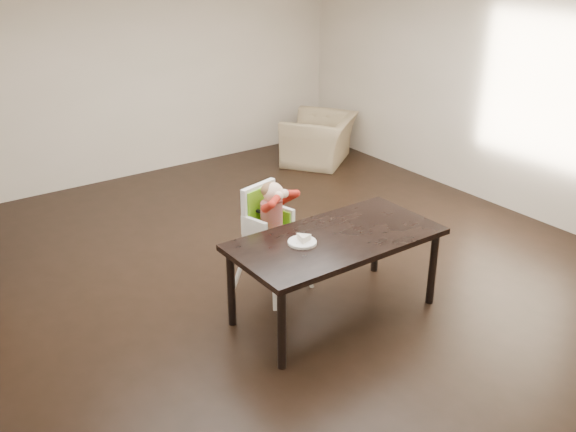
% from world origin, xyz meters
% --- Properties ---
extents(ground, '(7.00, 7.00, 0.00)m').
position_xyz_m(ground, '(0.00, 0.00, 0.00)').
color(ground, black).
rests_on(ground, ground).
extents(room_walls, '(6.02, 7.02, 2.71)m').
position_xyz_m(room_walls, '(0.00, 0.00, 1.86)').
color(room_walls, beige).
rests_on(room_walls, ground).
extents(dining_table, '(1.80, 0.90, 0.75)m').
position_xyz_m(dining_table, '(-0.21, -0.85, 0.67)').
color(dining_table, black).
rests_on(dining_table, ground).
extents(high_chair, '(0.55, 0.55, 1.08)m').
position_xyz_m(high_chair, '(-0.42, -0.17, 0.76)').
color(high_chair, white).
rests_on(high_chair, ground).
extents(plate, '(0.27, 0.27, 0.07)m').
position_xyz_m(plate, '(-0.51, -0.78, 0.77)').
color(plate, white).
rests_on(plate, dining_table).
extents(armchair, '(1.24, 1.16, 0.91)m').
position_xyz_m(armchair, '(2.20, 2.45, 0.45)').
color(armchair, tan).
rests_on(armchair, ground).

